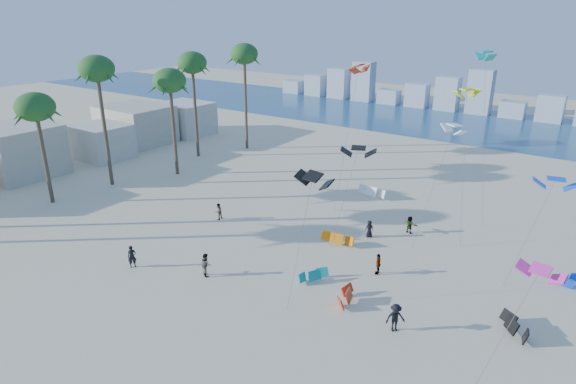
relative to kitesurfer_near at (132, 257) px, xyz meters
The scene contains 10 objects.
ground 6.72m from the kitesurfer_near, 50.99° to the right, with size 220.00×220.00×0.00m, color beige.
ocean 66.96m from the kitesurfer_near, 86.41° to the left, with size 220.00×220.00×0.00m, color navy.
kitesurfer_near is the anchor object (origin of this frame).
kitesurfer_mid 6.06m from the kitesurfer_near, 23.78° to the left, with size 0.87×0.68×1.80m, color gray.
kitesurfers_far 19.49m from the kitesurfer_near, 36.13° to the left, with size 31.02×15.09×1.91m.
grounded_kites 22.01m from the kitesurfer_near, 39.73° to the left, with size 23.60×21.13×1.07m.
flying_kites 26.81m from the kitesurfer_near, 45.03° to the left, with size 24.81×29.45×15.82m.
palm_row 22.96m from the kitesurfer_near, 147.21° to the left, with size 8.87×44.80×14.70m.
beachfront_buildings 33.43m from the kitesurfer_near, 152.07° to the left, with size 11.50×43.00×6.00m.
distant_skyline 76.91m from the kitesurfer_near, 87.76° to the left, with size 85.00×3.00×8.40m.
Camera 1 is at (24.76, -14.77, 18.81)m, focal length 29.92 mm.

